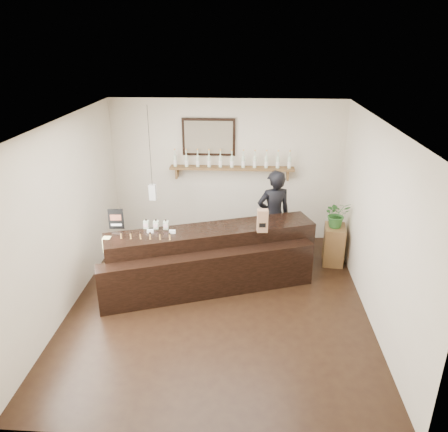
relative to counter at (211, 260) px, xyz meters
The scene contains 10 objects.
ground 0.75m from the counter, 74.27° to the right, with size 5.00×5.00×0.00m, color black.
room_shell 1.39m from the counter, 74.27° to the right, with size 5.00×5.00×5.00m.
back_wall_decor 2.22m from the counter, 89.75° to the left, with size 2.66×0.96×1.69m.
counter is the anchor object (origin of this frame).
promo_sign 1.68m from the counter, behind, with size 0.25×0.04×0.34m.
paper_bag 1.08m from the counter, ahead, with size 0.18×0.14×0.37m.
tape_dispenser 0.99m from the counter, ahead, with size 0.14×0.07×0.11m.
side_cabinet 2.34m from the counter, 22.25° to the left, with size 0.41×0.53×0.71m.
potted_plant 2.39m from the counter, 22.25° to the left, with size 0.44×0.38×0.49m, color #2D6126.
shopkeeper 1.53m from the counter, 42.81° to the left, with size 0.71×0.46×1.94m, color black.
Camera 1 is at (0.43, -5.77, 3.87)m, focal length 35.00 mm.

